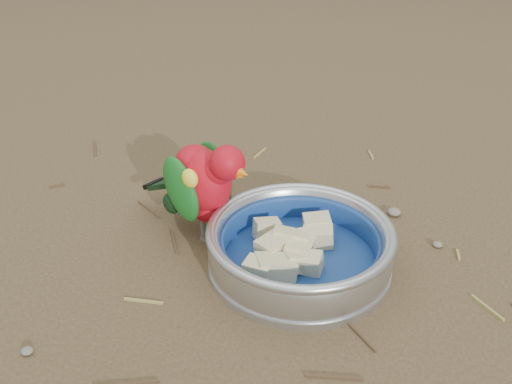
% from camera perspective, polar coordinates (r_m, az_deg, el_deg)
% --- Properties ---
extents(ground, '(60.00, 60.00, 0.00)m').
position_cam_1_polar(ground, '(0.74, 3.71, -8.20)').
color(ground, '#4F3D27').
extents(food_bowl, '(0.23, 0.23, 0.02)m').
position_cam_1_polar(food_bowl, '(0.74, 4.34, -7.05)').
color(food_bowl, '#B2B2BA').
rests_on(food_bowl, ground).
extents(bowl_wall, '(0.23, 0.23, 0.04)m').
position_cam_1_polar(bowl_wall, '(0.73, 4.43, -5.15)').
color(bowl_wall, '#B2B2BA').
rests_on(bowl_wall, food_bowl).
extents(fruit_wedges, '(0.14, 0.14, 0.03)m').
position_cam_1_polar(fruit_wedges, '(0.73, 4.41, -5.60)').
color(fruit_wedges, beige).
rests_on(fruit_wedges, food_bowl).
extents(lory_parrot, '(0.20, 0.15, 0.14)m').
position_cam_1_polar(lory_parrot, '(0.77, -5.14, 0.25)').
color(lory_parrot, '#B20B19').
rests_on(lory_parrot, ground).
extents(ground_debris, '(0.90, 0.80, 0.01)m').
position_cam_1_polar(ground_debris, '(0.76, 8.07, -6.84)').
color(ground_debris, '#998B47').
rests_on(ground_debris, ground).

